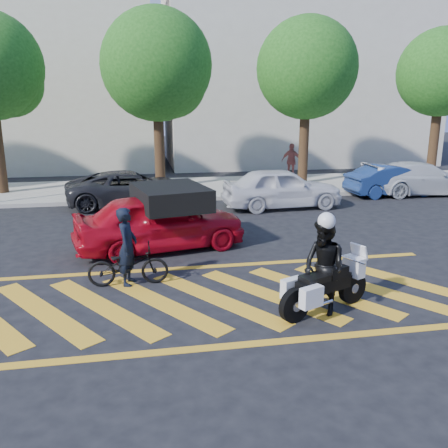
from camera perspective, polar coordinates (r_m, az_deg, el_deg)
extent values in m
plane|color=black|center=(9.55, -3.91, -9.19)|extent=(90.00, 90.00, 0.00)
cube|color=#9E998E|center=(21.05, -7.61, 4.19)|extent=(60.00, 5.00, 0.15)
cube|color=gold|center=(9.69, -20.85, -9.79)|extent=(2.43, 3.21, 0.01)
cube|color=gold|center=(9.54, -14.26, -9.64)|extent=(2.43, 3.21, 0.01)
cube|color=gold|center=(9.51, -7.56, -9.37)|extent=(2.43, 3.21, 0.01)
cube|color=gold|center=(9.61, -0.92, -8.97)|extent=(2.43, 3.21, 0.01)
cube|color=gold|center=(9.83, 5.49, -8.47)|extent=(2.43, 3.21, 0.01)
cube|color=gold|center=(10.17, 11.53, -7.91)|extent=(2.43, 3.21, 0.01)
cube|color=gold|center=(10.61, 17.10, -7.31)|extent=(2.43, 3.21, 0.01)
cube|color=gold|center=(11.14, 22.18, -6.70)|extent=(2.43, 3.21, 0.01)
cube|color=gold|center=(7.86, -2.30, -14.70)|extent=(12.00, 0.20, 0.01)
cube|color=gold|center=(11.31, -5.00, -5.32)|extent=(12.00, 0.20, 0.01)
cube|color=beige|center=(30.54, -24.61, 15.55)|extent=(16.00, 8.00, 10.00)
cube|color=beige|center=(31.34, 8.61, 17.52)|extent=(16.00, 8.00, 11.00)
sphere|color=#1B5015|center=(21.58, -24.50, 15.18)|extent=(2.73, 2.73, 2.73)
cylinder|color=black|center=(20.79, -7.79, 9.42)|extent=(0.44, 0.44, 4.00)
sphere|color=#1B5015|center=(20.76, -8.11, 18.42)|extent=(4.60, 4.60, 4.60)
sphere|color=#1B5015|center=(21.06, -6.38, 16.54)|extent=(2.99, 2.99, 2.99)
cylinder|color=black|center=(22.06, 9.57, 9.64)|extent=(0.44, 0.44, 4.00)
sphere|color=#1B5015|center=(22.02, 9.94, 17.99)|extent=(4.40, 4.40, 4.40)
sphere|color=#1B5015|center=(22.48, 11.09, 16.18)|extent=(2.86, 2.86, 2.86)
cylinder|color=black|center=(25.00, 23.93, 9.18)|extent=(0.44, 0.44, 4.00)
sphere|color=#1B5015|center=(24.97, 24.69, 16.25)|extent=(4.00, 4.00, 4.00)
sphere|color=#1B5015|center=(25.53, 25.30, 14.77)|extent=(2.60, 2.60, 2.60)
imported|color=black|center=(10.28, -11.54, -2.67)|extent=(0.53, 0.69, 1.69)
imported|color=black|center=(10.36, -11.46, -4.86)|extent=(1.70, 0.61, 0.89)
cylinder|color=black|center=(8.65, 8.49, -9.66)|extent=(0.64, 0.38, 0.64)
cylinder|color=silver|center=(8.65, 8.49, -9.66)|extent=(0.24, 0.22, 0.19)
cylinder|color=black|center=(9.66, 15.18, -7.37)|extent=(0.64, 0.38, 0.64)
cylinder|color=silver|center=(9.66, 15.18, -7.37)|extent=(0.24, 0.22, 0.19)
cube|color=black|center=(9.01, 11.90, -7.13)|extent=(1.21, 0.71, 0.29)
cube|color=black|center=(9.14, 13.24, -5.59)|extent=(0.51, 0.44, 0.21)
cube|color=black|center=(8.79, 10.84, -6.43)|extent=(0.62, 0.51, 0.12)
cube|color=silver|center=(9.51, 15.36, -4.94)|extent=(0.36, 0.46, 0.39)
cube|color=silver|center=(8.83, 8.19, -7.62)|extent=(0.47, 0.33, 0.37)
cube|color=silver|center=(8.50, 10.47, -8.64)|extent=(0.47, 0.33, 0.37)
imported|color=black|center=(8.91, 11.94, -5.13)|extent=(0.96, 1.06, 1.77)
imported|color=#AF0818|center=(12.59, -7.70, 0.29)|extent=(4.75, 2.74, 1.52)
imported|color=black|center=(18.18, -11.20, 4.24)|extent=(4.92, 2.70, 1.31)
imported|color=silver|center=(17.55, 6.97, 4.34)|extent=(4.43, 1.96, 1.48)
imported|color=navy|center=(20.91, 19.60, 4.97)|extent=(3.99, 1.72, 1.28)
imported|color=#BABEC3|center=(21.57, 22.58, 5.08)|extent=(4.76, 2.09, 1.36)
imported|color=#9F4F48|center=(23.40, 8.14, 7.51)|extent=(1.06, 0.89, 1.69)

